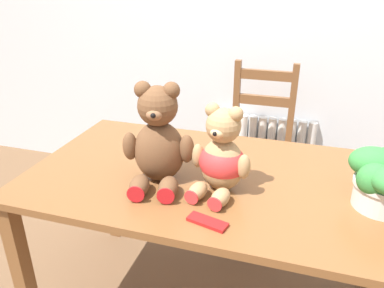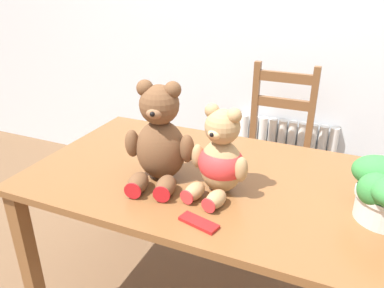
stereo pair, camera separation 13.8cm
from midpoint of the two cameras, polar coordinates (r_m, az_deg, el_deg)
The scene contains 7 objects.
wall_back at distance 2.55m, azimuth 9.89°, elevation 20.18°, with size 8.00×0.04×2.60m, color silver.
radiator at distance 2.76m, azimuth 9.60°, elevation -2.25°, with size 0.67×0.10×0.57m.
dining_table at distance 1.56m, azimuth 1.45°, elevation -7.79°, with size 1.54×0.86×0.74m.
wooden_chair_behind at distance 2.39m, azimuth 8.32°, elevation -0.86°, with size 0.39×0.46×0.99m.
teddy_bear_left at distance 1.42m, azimuth -7.95°, elevation 0.40°, with size 0.28×0.30×0.40m.
teddy_bear_right at distance 1.36m, azimuth 1.61°, elevation -2.17°, with size 0.24×0.26×0.33m.
chocolate_bar at distance 1.24m, azimuth -0.88°, elevation -11.88°, with size 0.14×0.05×0.01m, color red.
Camera 1 is at (0.29, -0.86, 1.48)m, focal length 35.00 mm.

